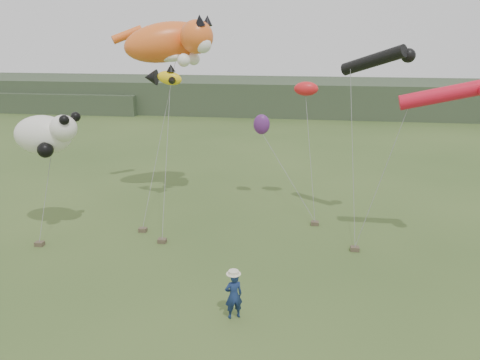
{
  "coord_description": "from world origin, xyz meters",
  "views": [
    {
      "loc": [
        3.36,
        -16.34,
        9.76
      ],
      "look_at": [
        0.58,
        3.0,
        3.61
      ],
      "focal_mm": 35.0,
      "sensor_mm": 36.0,
      "label": 1
    }
  ],
  "objects": [
    {
      "name": "ground",
      "position": [
        0.0,
        0.0,
        0.0
      ],
      "size": [
        120.0,
        120.0,
        0.0
      ],
      "primitive_type": "plane",
      "color": "#385123",
      "rests_on": "ground"
    },
    {
      "name": "headland",
      "position": [
        -3.11,
        44.69,
        1.92
      ],
      "size": [
        90.0,
        13.0,
        4.0
      ],
      "color": "#2D3D28",
      "rests_on": "ground"
    },
    {
      "name": "festival_attendant",
      "position": [
        1.07,
        -1.96,
        0.89
      ],
      "size": [
        0.77,
        0.67,
        1.77
      ],
      "primitive_type": "imported",
      "rotation": [
        0.0,
        0.0,
        3.6
      ],
      "color": "navy",
      "rests_on": "ground"
    },
    {
      "name": "sandbag_anchors",
      "position": [
        -1.46,
        4.47,
        0.1
      ],
      "size": [
        15.35,
        4.77,
        0.2
      ],
      "color": "brown",
      "rests_on": "ground"
    },
    {
      "name": "cat_kite",
      "position": [
        -4.15,
        9.8,
        9.31
      ],
      "size": [
        6.35,
        4.18,
        2.88
      ],
      "color": "orange",
      "rests_on": "ground"
    },
    {
      "name": "fish_kite",
      "position": [
        -4.35,
        8.24,
        7.51
      ],
      "size": [
        2.2,
        1.49,
        1.18
      ],
      "color": "yellow",
      "rests_on": "ground"
    },
    {
      "name": "tube_kites",
      "position": [
        8.15,
        5.91,
        7.87
      ],
      "size": [
        6.15,
        4.69,
        2.8
      ],
      "color": "black",
      "rests_on": "ground"
    },
    {
      "name": "panda_kite",
      "position": [
        -9.01,
        4.21,
        5.11
      ],
      "size": [
        3.34,
        2.16,
        2.08
      ],
      "color": "white",
      "rests_on": "ground"
    },
    {
      "name": "misc_kites",
      "position": [
        2.07,
        10.07,
        5.82
      ],
      "size": [
        3.62,
        1.44,
        3.14
      ],
      "color": "red",
      "rests_on": "ground"
    }
  ]
}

